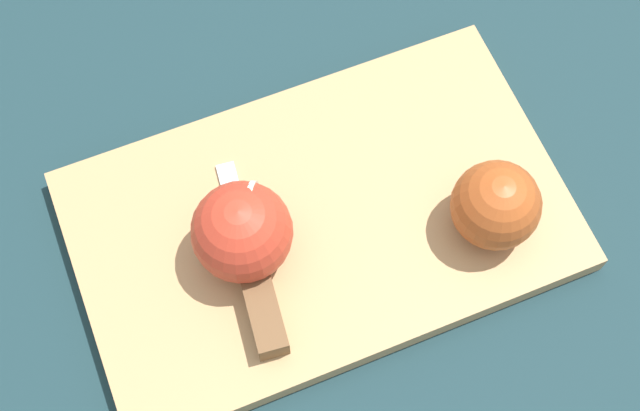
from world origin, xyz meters
TOP-DOWN VIEW (x-y plane):
  - ground_plane at (0.00, 0.00)m, footprint 4.00×4.00m
  - cutting_board at (0.00, 0.00)m, footprint 0.39×0.26m
  - apple_half_left at (-0.11, 0.06)m, footprint 0.07×0.07m
  - apple_half_right at (0.06, 0.00)m, footprint 0.07×0.07m
  - knife at (0.07, 0.04)m, footprint 0.05×0.16m

SIDE VIEW (x-z plane):
  - ground_plane at x=0.00m, z-range 0.00..0.00m
  - cutting_board at x=0.00m, z-range 0.00..0.02m
  - knife at x=0.07m, z-range 0.02..0.04m
  - apple_half_left at x=-0.11m, z-range 0.02..0.09m
  - apple_half_right at x=0.06m, z-range 0.02..0.09m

